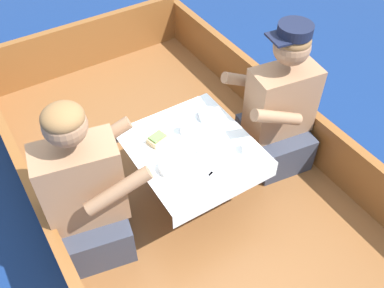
# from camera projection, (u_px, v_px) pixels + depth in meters

# --- Properties ---
(ground_plane) EXTENTS (60.00, 60.00, 0.00)m
(ground_plane) POSITION_uv_depth(u_px,v_px,m) (187.00, 216.00, 2.99)
(ground_plane) COLOR navy
(boat_deck) EXTENTS (1.78, 3.22, 0.34)m
(boat_deck) POSITION_uv_depth(u_px,v_px,m) (186.00, 202.00, 2.87)
(boat_deck) COLOR brown
(boat_deck) RESTS_ON ground_plane
(gunwale_port) EXTENTS (0.06, 3.22, 0.35)m
(gunwale_port) POSITION_uv_depth(u_px,v_px,m) (51.00, 232.00, 2.31)
(gunwale_port) COLOR brown
(gunwale_port) RESTS_ON boat_deck
(gunwale_starboard) EXTENTS (0.06, 3.22, 0.35)m
(gunwale_starboard) POSITION_uv_depth(u_px,v_px,m) (292.00, 118.00, 2.94)
(gunwale_starboard) COLOR brown
(gunwale_starboard) RESTS_ON boat_deck
(bow_coaming) EXTENTS (1.66, 0.06, 0.41)m
(bow_coaming) POSITION_uv_depth(u_px,v_px,m) (86.00, 44.00, 3.54)
(bow_coaming) COLOR brown
(bow_coaming) RESTS_ON boat_deck
(cockpit_table) EXTENTS (0.66, 0.71, 0.43)m
(cockpit_table) POSITION_uv_depth(u_px,v_px,m) (192.00, 152.00, 2.44)
(cockpit_table) COLOR #B2B2B7
(cockpit_table) RESTS_ON boat_deck
(person_port) EXTENTS (0.58, 0.53, 1.00)m
(person_port) POSITION_uv_depth(u_px,v_px,m) (87.00, 196.00, 2.20)
(person_port) COLOR #333847
(person_port) RESTS_ON boat_deck
(person_starboard) EXTENTS (0.56, 0.50, 1.00)m
(person_starboard) POSITION_uv_depth(u_px,v_px,m) (279.00, 111.00, 2.65)
(person_starboard) COLOR #333847
(person_starboard) RESTS_ON boat_deck
(plate_sandwich) EXTENTS (0.18, 0.18, 0.01)m
(plate_sandwich) POSITION_uv_depth(u_px,v_px,m) (158.00, 143.00, 2.41)
(plate_sandwich) COLOR white
(plate_sandwich) RESTS_ON cockpit_table
(plate_bread) EXTENTS (0.22, 0.22, 0.01)m
(plate_bread) POSITION_uv_depth(u_px,v_px,m) (215.00, 149.00, 2.38)
(plate_bread) COLOR white
(plate_bread) RESTS_ON cockpit_table
(sandwich) EXTENTS (0.12, 0.10, 0.05)m
(sandwich) POSITION_uv_depth(u_px,v_px,m) (157.00, 139.00, 2.40)
(sandwich) COLOR #E0BC7F
(sandwich) RESTS_ON plate_sandwich
(bowl_port_near) EXTENTS (0.12, 0.12, 0.04)m
(bowl_port_near) POSITION_uv_depth(u_px,v_px,m) (209.00, 115.00, 2.55)
(bowl_port_near) COLOR white
(bowl_port_near) RESTS_ON cockpit_table
(bowl_starboard_near) EXTENTS (0.14, 0.14, 0.04)m
(bowl_starboard_near) POSITION_uv_depth(u_px,v_px,m) (172.00, 167.00, 2.27)
(bowl_starboard_near) COLOR white
(bowl_starboard_near) RESTS_ON cockpit_table
(coffee_cup_port) EXTENTS (0.09, 0.07, 0.06)m
(coffee_cup_port) POSITION_uv_depth(u_px,v_px,m) (248.00, 148.00, 2.35)
(coffee_cup_port) COLOR white
(coffee_cup_port) RESTS_ON cockpit_table
(coffee_cup_starboard) EXTENTS (0.09, 0.06, 0.07)m
(coffee_cup_starboard) POSITION_uv_depth(u_px,v_px,m) (186.00, 128.00, 2.45)
(coffee_cup_starboard) COLOR white
(coffee_cup_starboard) RESTS_ON cockpit_table
(utensil_knife_port) EXTENTS (0.06, 0.17, 0.00)m
(utensil_knife_port) POSITION_uv_depth(u_px,v_px,m) (196.00, 112.00, 2.60)
(utensil_knife_port) COLOR silver
(utensil_knife_port) RESTS_ON cockpit_table
(utensil_fork_port) EXTENTS (0.17, 0.08, 0.00)m
(utensil_fork_port) POSITION_uv_depth(u_px,v_px,m) (205.00, 180.00, 2.23)
(utensil_fork_port) COLOR silver
(utensil_fork_port) RESTS_ON cockpit_table
(utensil_spoon_port) EXTENTS (0.17, 0.06, 0.01)m
(utensil_spoon_port) POSITION_uv_depth(u_px,v_px,m) (132.00, 141.00, 2.43)
(utensil_spoon_port) COLOR silver
(utensil_spoon_port) RESTS_ON cockpit_table
(utensil_spoon_starboard) EXTENTS (0.14, 0.12, 0.01)m
(utensil_spoon_starboard) POSITION_uv_depth(u_px,v_px,m) (151.00, 166.00, 2.29)
(utensil_spoon_starboard) COLOR silver
(utensil_spoon_starboard) RESTS_ON cockpit_table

